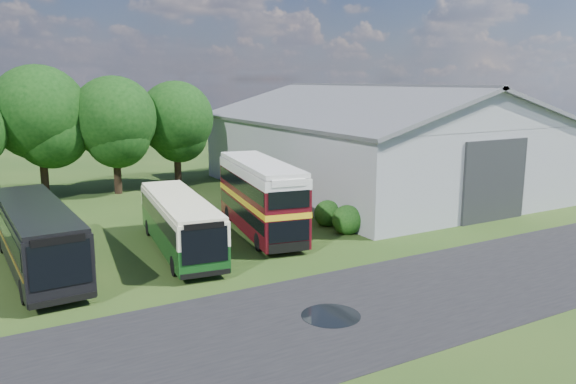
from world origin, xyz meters
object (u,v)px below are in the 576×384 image
bus_green_single (180,223)px  bus_dark_single (37,236)px  storage_shed (372,136)px  bus_maroon_double (260,198)px

bus_green_single → bus_dark_single: 6.56m
storage_shed → bus_dark_single: 26.66m
bus_green_single → bus_maroon_double: (5.04, 1.01, 0.57)m
bus_green_single → bus_dark_single: (-6.56, 0.31, 0.15)m
bus_maroon_double → bus_dark_single: bus_maroon_double is taller
storage_shed → bus_maroon_double: bearing=-151.0°
bus_green_single → bus_dark_single: size_ratio=0.92×
storage_shed → bus_green_single: (-18.66, -8.58, -2.69)m
storage_shed → bus_dark_single: storage_shed is taller
storage_shed → bus_green_single: storage_shed is taller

